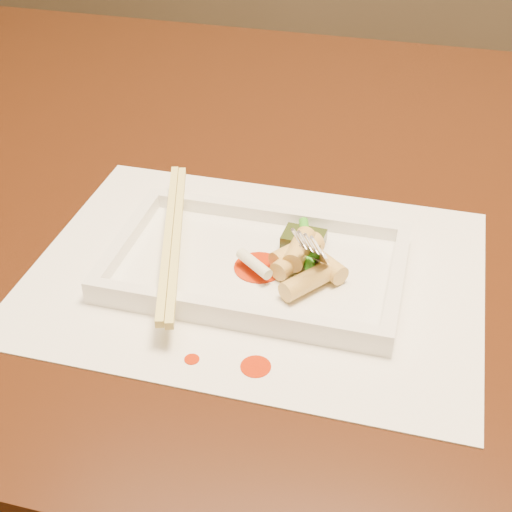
% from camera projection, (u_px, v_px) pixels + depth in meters
% --- Properties ---
extents(table, '(1.40, 0.90, 0.75)m').
position_uv_depth(table, '(248.00, 243.00, 0.85)').
color(table, black).
rests_on(table, ground).
extents(placemat, '(0.40, 0.30, 0.00)m').
position_uv_depth(placemat, '(256.00, 273.00, 0.64)').
color(placemat, white).
rests_on(placemat, table).
extents(sauce_splatter_a, '(0.02, 0.02, 0.00)m').
position_uv_depth(sauce_splatter_a, '(256.00, 367.00, 0.55)').
color(sauce_splatter_a, '#BB2505').
rests_on(sauce_splatter_a, placemat).
extents(sauce_splatter_b, '(0.01, 0.01, 0.00)m').
position_uv_depth(sauce_splatter_b, '(192.00, 359.00, 0.55)').
color(sauce_splatter_b, '#BB2505').
rests_on(sauce_splatter_b, placemat).
extents(plate_base, '(0.26, 0.16, 0.01)m').
position_uv_depth(plate_base, '(256.00, 268.00, 0.64)').
color(plate_base, white).
rests_on(plate_base, placemat).
extents(plate_rim_far, '(0.26, 0.01, 0.01)m').
position_uv_depth(plate_rim_far, '(275.00, 215.00, 0.69)').
color(plate_rim_far, white).
rests_on(plate_rim_far, plate_base).
extents(plate_rim_near, '(0.26, 0.01, 0.01)m').
position_uv_depth(plate_rim_near, '(233.00, 312.00, 0.58)').
color(plate_rim_near, white).
rests_on(plate_rim_near, plate_base).
extents(plate_rim_left, '(0.01, 0.14, 0.01)m').
position_uv_depth(plate_rim_left, '(127.00, 238.00, 0.66)').
color(plate_rim_left, white).
rests_on(plate_rim_left, plate_base).
extents(plate_rim_right, '(0.01, 0.14, 0.01)m').
position_uv_depth(plate_rim_right, '(396.00, 281.00, 0.61)').
color(plate_rim_right, white).
rests_on(plate_rim_right, plate_base).
extents(veg_piece, '(0.04, 0.03, 0.01)m').
position_uv_depth(veg_piece, '(304.00, 239.00, 0.66)').
color(veg_piece, black).
rests_on(veg_piece, plate_base).
extents(scallion_white, '(0.04, 0.03, 0.01)m').
position_uv_depth(scallion_white, '(254.00, 264.00, 0.62)').
color(scallion_white, '#EAEACC').
rests_on(scallion_white, plate_base).
extents(scallion_green, '(0.03, 0.08, 0.01)m').
position_uv_depth(scallion_green, '(307.00, 248.00, 0.64)').
color(scallion_green, '#2A9718').
rests_on(scallion_green, plate_base).
extents(chopstick_a, '(0.08, 0.23, 0.01)m').
position_uv_depth(chopstick_a, '(168.00, 236.00, 0.64)').
color(chopstick_a, '#E3D671').
rests_on(chopstick_a, plate_rim_near).
extents(chopstick_b, '(0.08, 0.23, 0.01)m').
position_uv_depth(chopstick_b, '(177.00, 237.00, 0.64)').
color(chopstick_b, '#E3D671').
rests_on(chopstick_b, plate_rim_near).
extents(fork, '(0.09, 0.10, 0.14)m').
position_uv_depth(fork, '(343.00, 195.00, 0.59)').
color(fork, silver).
rests_on(fork, plate_base).
extents(sauce_blob_0, '(0.05, 0.05, 0.00)m').
position_uv_depth(sauce_blob_0, '(259.00, 267.00, 0.63)').
color(sauce_blob_0, '#BB2505').
rests_on(sauce_blob_0, plate_base).
extents(rice_cake_0, '(0.04, 0.05, 0.02)m').
position_uv_depth(rice_cake_0, '(307.00, 282.00, 0.60)').
color(rice_cake_0, '#DBC066').
rests_on(rice_cake_0, plate_base).
extents(rice_cake_1, '(0.05, 0.05, 0.02)m').
position_uv_depth(rice_cake_1, '(297.00, 252.00, 0.64)').
color(rice_cake_1, '#DBC066').
rests_on(rice_cake_1, plate_base).
extents(rice_cake_2, '(0.02, 0.05, 0.02)m').
position_uv_depth(rice_cake_2, '(299.00, 249.00, 0.63)').
color(rice_cake_2, '#DBC066').
rests_on(rice_cake_2, plate_base).
extents(rice_cake_3, '(0.05, 0.05, 0.02)m').
position_uv_depth(rice_cake_3, '(322.00, 262.00, 0.62)').
color(rice_cake_3, '#DBC066').
rests_on(rice_cake_3, plate_base).
extents(rice_cake_4, '(0.03, 0.05, 0.02)m').
position_uv_depth(rice_cake_4, '(292.00, 261.00, 0.63)').
color(rice_cake_4, '#DBC066').
rests_on(rice_cake_4, plate_base).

